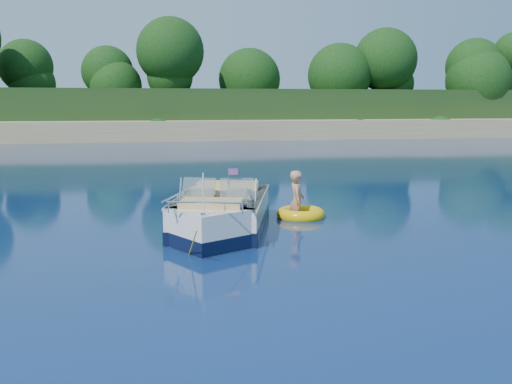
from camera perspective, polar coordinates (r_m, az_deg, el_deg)
ground at (r=9.16m, az=-6.59°, el=-9.45°), size 160.00×160.00×0.00m
shoreline at (r=72.47m, az=-10.72°, el=7.26°), size 170.00×59.00×6.00m
treeline at (r=49.76m, az=-10.57°, el=11.85°), size 150.00×7.12×8.19m
motorboat at (r=12.83m, az=-3.60°, el=-2.47°), size 2.84×5.25×1.79m
tow_tube at (r=14.51m, az=4.48°, el=-2.21°), size 1.24×1.24×0.32m
boy at (r=14.54m, az=4.07°, el=-2.52°), size 0.53×0.92×1.71m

